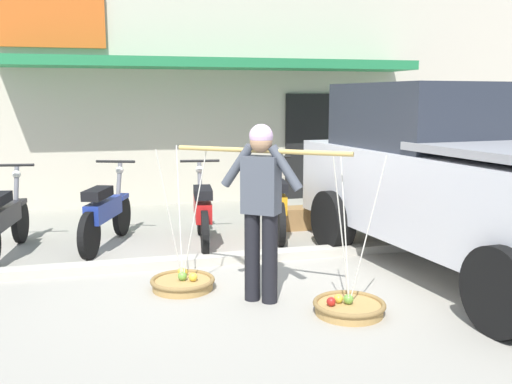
% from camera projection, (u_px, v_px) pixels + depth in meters
% --- Properties ---
extents(ground_plane, '(90.00, 90.00, 0.00)m').
position_uv_depth(ground_plane, '(223.00, 282.00, 6.10)').
color(ground_plane, '#9E998C').
extents(sidewalk_curb, '(20.00, 0.24, 0.10)m').
position_uv_depth(sidewalk_curb, '(211.00, 259.00, 6.76)').
color(sidewalk_curb, '#BAB4A5').
rests_on(sidewalk_curb, ground).
extents(fruit_vendor, '(1.40, 1.09, 1.70)m').
position_uv_depth(fruit_vendor, '(261.00, 201.00, 5.38)').
color(fruit_vendor, black).
rests_on(fruit_vendor, ground).
extents(fruit_basket_left_side, '(0.66, 0.66, 1.45)m').
position_uv_depth(fruit_basket_left_side, '(183.00, 282.00, 5.86)').
color(fruit_basket_left_side, '#B2894C').
rests_on(fruit_basket_left_side, ground).
extents(fruit_basket_right_side, '(0.66, 0.66, 1.45)m').
position_uv_depth(fruit_basket_right_side, '(349.00, 306.00, 5.19)').
color(fruit_basket_right_side, '#B2894C').
rests_on(fruit_basket_right_side, ground).
extents(motorcycle_nearest_shop, '(0.54, 1.81, 1.09)m').
position_uv_depth(motorcycle_nearest_shop, '(4.00, 220.00, 7.04)').
color(motorcycle_nearest_shop, black).
rests_on(motorcycle_nearest_shop, ground).
extents(motorcycle_second_in_row, '(0.75, 1.74, 1.09)m').
position_uv_depth(motorcycle_second_in_row, '(105.00, 213.00, 7.46)').
color(motorcycle_second_in_row, black).
rests_on(motorcycle_second_in_row, ground).
extents(motorcycle_third_in_row, '(0.54, 1.82, 1.09)m').
position_uv_depth(motorcycle_third_in_row, '(202.00, 212.00, 7.53)').
color(motorcycle_third_in_row, black).
rests_on(motorcycle_third_in_row, ground).
extents(motorcycle_end_of_row, '(0.55, 1.81, 1.09)m').
position_uv_depth(motorcycle_end_of_row, '(276.00, 204.00, 8.07)').
color(motorcycle_end_of_row, black).
rests_on(motorcycle_end_of_row, ground).
extents(parked_truck, '(2.54, 4.88, 2.10)m').
position_uv_depth(parked_truck, '(466.00, 180.00, 6.38)').
color(parked_truck, silver).
rests_on(parked_truck, ground).
extents(storefront_building, '(13.00, 6.00, 4.20)m').
position_uv_depth(storefront_building, '(192.00, 89.00, 12.76)').
color(storefront_building, beige).
rests_on(storefront_building, ground).
extents(wooden_crate, '(0.44, 0.36, 0.32)m').
position_uv_depth(wooden_crate, '(296.00, 218.00, 8.54)').
color(wooden_crate, olive).
rests_on(wooden_crate, ground).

